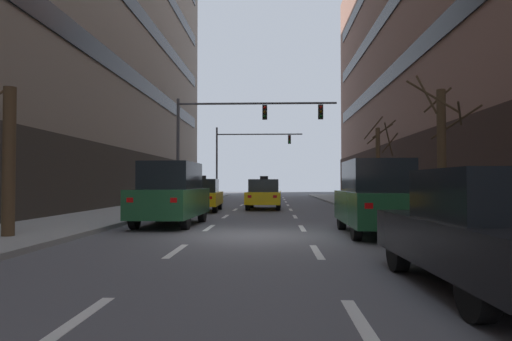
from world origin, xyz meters
name	(u,v)px	position (x,y,z in m)	size (l,w,h in m)	color
ground_plane	(253,235)	(0.00, 0.00, 0.00)	(120.00, 120.00, 0.00)	#515156
sidewalk_left	(27,232)	(-6.55, 0.00, 0.07)	(3.90, 80.00, 0.14)	gray
sidewalk_right	(487,234)	(6.55, 0.00, 0.07)	(3.90, 80.00, 0.14)	gray
lane_stripe_l1_s2	(75,322)	(-1.53, -8.00, 0.00)	(0.16, 2.00, 0.01)	silver
lane_stripe_l1_s3	(176,251)	(-1.53, -3.00, 0.00)	(0.16, 2.00, 0.01)	silver
lane_stripe_l1_s4	(209,228)	(-1.53, 2.00, 0.00)	(0.16, 2.00, 0.01)	silver
lane_stripe_l1_s5	(225,216)	(-1.53, 7.00, 0.00)	(0.16, 2.00, 0.01)	silver
lane_stripe_l1_s6	(235,210)	(-1.53, 12.00, 0.00)	(0.16, 2.00, 0.01)	silver
lane_stripe_l1_s7	(242,205)	(-1.53, 17.00, 0.00)	(0.16, 2.00, 0.01)	silver
lane_stripe_l1_s8	(246,202)	(-1.53, 22.00, 0.00)	(0.16, 2.00, 0.01)	silver
lane_stripe_l1_s9	(250,199)	(-1.53, 27.00, 0.00)	(0.16, 2.00, 0.01)	silver
lane_stripe_l1_s10	(252,198)	(-1.53, 32.00, 0.00)	(0.16, 2.00, 0.01)	silver
lane_stripe_l2_s2	(363,325)	(1.53, -8.00, 0.00)	(0.16, 2.00, 0.01)	silver
lane_stripe_l2_s3	(317,252)	(1.53, -3.00, 0.00)	(0.16, 2.00, 0.01)	silver
lane_stripe_l2_s4	(302,228)	(1.53, 2.00, 0.00)	(0.16, 2.00, 0.01)	silver
lane_stripe_l2_s5	(295,217)	(1.53, 7.00, 0.00)	(0.16, 2.00, 0.01)	silver
lane_stripe_l2_s6	(291,210)	(1.53, 12.00, 0.00)	(0.16, 2.00, 0.01)	silver
lane_stripe_l2_s7	(288,205)	(1.53, 17.00, 0.00)	(0.16, 2.00, 0.01)	silver
lane_stripe_l2_s8	(286,202)	(1.53, 22.00, 0.00)	(0.16, 2.00, 0.01)	silver
lane_stripe_l2_s9	(284,199)	(1.53, 27.00, 0.00)	(0.16, 2.00, 0.01)	silver
lane_stripe_l2_s10	(283,198)	(1.53, 32.00, 0.00)	(0.16, 2.00, 0.01)	silver
taxi_driving_0	(202,195)	(-3.17, 10.62, 0.83)	(2.03, 4.55, 1.86)	black
car_driving_1	(171,194)	(-2.99, 2.81, 1.10)	(2.04, 4.62, 2.21)	black
taxi_driving_2	(264,194)	(0.06, 12.55, 0.83)	(1.99, 4.53, 1.86)	black
taxi_driving_3	(265,191)	(-0.10, 23.30, 0.82)	(1.96, 4.49, 1.85)	black
car_parked_0	(490,232)	(3.55, -6.52, 0.83)	(2.01, 4.54, 1.68)	black
car_parked_1	(376,198)	(3.55, 0.26, 1.06)	(1.90, 4.44, 2.14)	black
traffic_signal_0	(234,127)	(-1.72, 13.18, 4.75)	(9.33, 0.35, 6.28)	#4C4C51
traffic_signal_1	(242,150)	(-2.54, 31.02, 4.70)	(8.48, 0.35, 6.79)	#4C4C51
street_tree_0	(442,151)	(6.16, 2.27, 2.53)	(2.51, 2.51, 5.02)	#4C3823
street_tree_1	(8,158)	(-6.19, -1.60, 2.13)	(1.17, 1.81, 4.30)	#4C3823
street_tree_2	(379,163)	(6.22, 11.40, 2.57)	(1.75, 1.95, 5.00)	#4C3823
pedestrian_0	(445,194)	(6.86, 3.90, 1.07)	(0.50, 0.32, 1.61)	brown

